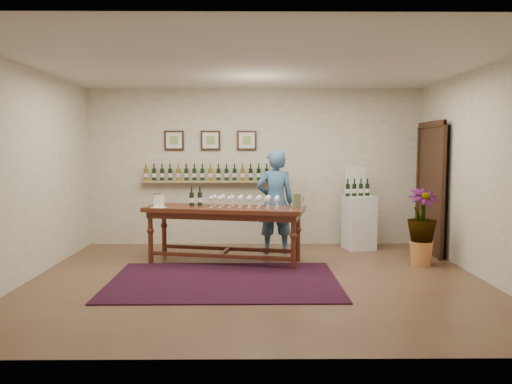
{
  "coord_description": "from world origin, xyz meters",
  "views": [
    {
      "loc": [
        -0.06,
        -6.48,
        1.74
      ],
      "look_at": [
        0.0,
        0.8,
        1.1
      ],
      "focal_mm": 35.0,
      "sensor_mm": 36.0,
      "label": 1
    }
  ],
  "objects_px": {
    "tasting_table": "(225,215)",
    "potted_plant": "(422,227)",
    "display_pedestal": "(359,222)",
    "person": "(275,202)"
  },
  "relations": [
    {
      "from": "display_pedestal",
      "to": "person",
      "type": "height_order",
      "value": "person"
    },
    {
      "from": "person",
      "to": "tasting_table",
      "type": "bearing_deg",
      "value": 33.53
    },
    {
      "from": "display_pedestal",
      "to": "potted_plant",
      "type": "height_order",
      "value": "potted_plant"
    },
    {
      "from": "display_pedestal",
      "to": "person",
      "type": "xyz_separation_m",
      "value": [
        -1.47,
        -0.33,
        0.39
      ]
    },
    {
      "from": "potted_plant",
      "to": "person",
      "type": "distance_m",
      "value": 2.33
    },
    {
      "from": "tasting_table",
      "to": "potted_plant",
      "type": "bearing_deg",
      "value": 7.25
    },
    {
      "from": "display_pedestal",
      "to": "tasting_table",
      "type": "bearing_deg",
      "value": -156.41
    },
    {
      "from": "tasting_table",
      "to": "person",
      "type": "bearing_deg",
      "value": 51.7
    },
    {
      "from": "potted_plant",
      "to": "display_pedestal",
      "type": "bearing_deg",
      "value": 118.21
    },
    {
      "from": "tasting_table",
      "to": "potted_plant",
      "type": "relative_size",
      "value": 2.52
    }
  ]
}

